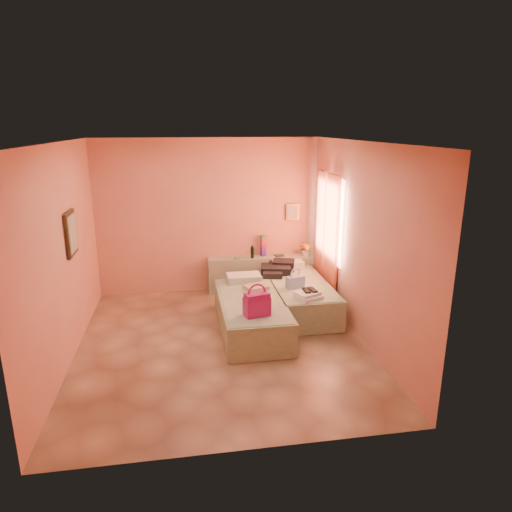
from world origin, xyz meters
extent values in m
plane|color=tan|center=(0.00, 0.00, 0.00)|extent=(4.50, 4.50, 0.00)
cube|color=#E69F7B|center=(0.00, 2.25, 1.40)|extent=(4.00, 0.02, 2.80)
cube|color=#E69F7B|center=(-2.00, 0.00, 1.40)|extent=(0.02, 4.50, 2.80)
cube|color=#E69F7B|center=(2.00, 0.00, 1.40)|extent=(0.02, 4.50, 2.80)
cube|color=beige|center=(0.00, 0.00, 2.80)|extent=(4.00, 4.50, 0.02)
cube|color=#F7C099|center=(1.98, 1.25, 1.50)|extent=(0.02, 1.10, 1.40)
cube|color=#D45232|center=(1.94, 1.10, 1.15)|extent=(0.05, 0.55, 2.20)
cube|color=#D45232|center=(1.94, 1.70, 1.15)|extent=(0.05, 0.45, 2.20)
cube|color=#312516|center=(-1.97, 0.40, 1.60)|extent=(0.04, 0.50, 0.60)
cube|color=#A88B38|center=(1.55, 2.22, 1.45)|extent=(0.25, 0.04, 0.30)
cube|color=#919E81|center=(0.98, 2.10, 0.33)|extent=(2.05, 0.30, 0.65)
cube|color=#A5BC97|center=(0.49, 0.40, 0.25)|extent=(0.91, 2.00, 0.50)
cube|color=#A5BC97|center=(1.39, 1.05, 0.25)|extent=(0.91, 2.00, 0.50)
cylinder|color=#133418|center=(0.76, 2.03, 0.76)|extent=(0.08, 0.08, 0.22)
cube|color=#B51670|center=(0.99, 2.15, 0.85)|extent=(0.11, 0.11, 0.39)
cylinder|color=#468067|center=(0.49, 2.04, 0.66)|extent=(0.14, 0.14, 0.03)
cube|color=#294D30|center=(1.28, 2.08, 0.66)|extent=(0.17, 0.13, 0.03)
cube|color=silver|center=(1.77, 2.03, 0.79)|extent=(0.26, 0.26, 0.27)
cube|color=#B51670|center=(0.47, -0.21, 0.66)|extent=(0.38, 0.27, 0.32)
cube|color=tan|center=(0.63, 0.81, 0.53)|extent=(0.41, 0.37, 0.06)
cube|color=black|center=(1.15, 1.55, 0.58)|extent=(0.64, 0.64, 0.17)
cube|color=#3D5194|center=(1.26, 0.77, 0.60)|extent=(0.32, 0.21, 0.19)
cube|color=white|center=(1.34, 0.27, 0.55)|extent=(0.44, 0.41, 0.10)
cube|color=black|center=(1.37, 0.32, 0.61)|extent=(0.17, 0.23, 0.02)
camera|label=1|loc=(-0.48, -5.91, 3.01)|focal=32.00mm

